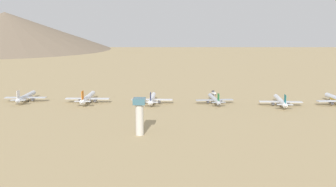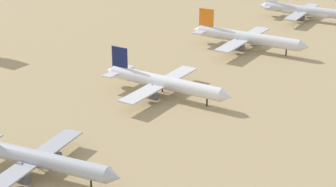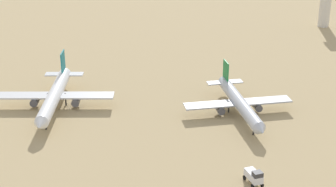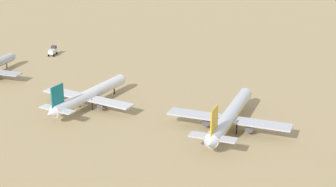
{
  "view_description": "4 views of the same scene",
  "coord_description": "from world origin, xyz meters",
  "px_view_note": "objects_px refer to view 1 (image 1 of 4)",
  "views": [
    {
      "loc": [
        -305.61,
        26.04,
        67.51
      ],
      "look_at": [
        11.63,
        37.78,
        6.43
      ],
      "focal_mm": 40.17,
      "sensor_mm": 36.0,
      "label": 1
    },
    {
      "loc": [
        79.4,
        -72.37,
        58.57
      ],
      "look_at": [
        6.76,
        43.15,
        4.57
      ],
      "focal_mm": 58.61,
      "sensor_mm": 36.0,
      "label": 2
    },
    {
      "loc": [
        142.64,
        -27.39,
        66.08
      ],
      "look_at": [
        -3.46,
        -21.23,
        4.43
      ],
      "focal_mm": 58.13,
      "sensor_mm": 36.0,
      "label": 3
    },
    {
      "loc": [
        -142.87,
        -156.29,
        66.98
      ],
      "look_at": [
        8.29,
        -77.17,
        4.47
      ],
      "focal_mm": 58.42,
      "sensor_mm": 36.0,
      "label": 4
    }
  ],
  "objects_px": {
    "parked_jet_4": "(152,99)",
    "parked_jet_6": "(26,97)",
    "control_tower": "(140,114)",
    "parked_jet_3": "(214,99)",
    "parked_jet_5": "(88,98)",
    "service_truck": "(214,93)",
    "parked_jet_2": "(280,101)"
  },
  "relations": [
    {
      "from": "control_tower",
      "to": "parked_jet_3",
      "type": "bearing_deg",
      "value": -30.15
    },
    {
      "from": "parked_jet_2",
      "to": "parked_jet_3",
      "type": "relative_size",
      "value": 1.09
    },
    {
      "from": "parked_jet_3",
      "to": "control_tower",
      "type": "distance_m",
      "value": 104.73
    },
    {
      "from": "parked_jet_2",
      "to": "control_tower",
      "type": "relative_size",
      "value": 1.86
    },
    {
      "from": "parked_jet_3",
      "to": "parked_jet_4",
      "type": "distance_m",
      "value": 51.89
    },
    {
      "from": "parked_jet_5",
      "to": "parked_jet_6",
      "type": "relative_size",
      "value": 1.05
    },
    {
      "from": "parked_jet_3",
      "to": "parked_jet_4",
      "type": "height_order",
      "value": "parked_jet_4"
    },
    {
      "from": "parked_jet_5",
      "to": "service_truck",
      "type": "relative_size",
      "value": 8.03
    },
    {
      "from": "parked_jet_5",
      "to": "control_tower",
      "type": "xyz_separation_m",
      "value": [
        -89.37,
        -53.89,
        8.5
      ]
    },
    {
      "from": "parked_jet_3",
      "to": "service_truck",
      "type": "xyz_separation_m",
      "value": [
        36.82,
        -2.57,
        -1.68
      ]
    },
    {
      "from": "parked_jet_5",
      "to": "parked_jet_4",
      "type": "bearing_deg",
      "value": -90.95
    },
    {
      "from": "parked_jet_5",
      "to": "service_truck",
      "type": "distance_m",
      "value": 115.22
    },
    {
      "from": "parked_jet_3",
      "to": "parked_jet_4",
      "type": "relative_size",
      "value": 0.92
    },
    {
      "from": "parked_jet_2",
      "to": "control_tower",
      "type": "distance_m",
      "value": 134.81
    },
    {
      "from": "service_truck",
      "to": "control_tower",
      "type": "xyz_separation_m",
      "value": [
        -127.03,
        54.97,
        10.84
      ]
    },
    {
      "from": "parked_jet_3",
      "to": "service_truck",
      "type": "distance_m",
      "value": 36.95
    },
    {
      "from": "parked_jet_3",
      "to": "parked_jet_6",
      "type": "bearing_deg",
      "value": 89.15
    },
    {
      "from": "parked_jet_2",
      "to": "parked_jet_4",
      "type": "xyz_separation_m",
      "value": [
        4.9,
        104.88,
        -0.02
      ]
    },
    {
      "from": "control_tower",
      "to": "parked_jet_2",
      "type": "bearing_deg",
      "value": -51.6
    },
    {
      "from": "service_truck",
      "to": "parked_jet_6",
      "type": "bearing_deg",
      "value": 101.92
    },
    {
      "from": "parked_jet_5",
      "to": "parked_jet_6",
      "type": "distance_m",
      "value": 54.34
    },
    {
      "from": "parked_jet_3",
      "to": "parked_jet_5",
      "type": "distance_m",
      "value": 106.3
    },
    {
      "from": "parked_jet_4",
      "to": "control_tower",
      "type": "distance_m",
      "value": 88.9
    },
    {
      "from": "parked_jet_2",
      "to": "parked_jet_6",
      "type": "relative_size",
      "value": 0.98
    },
    {
      "from": "service_truck",
      "to": "parked_jet_5",
      "type": "bearing_deg",
      "value": 109.08
    },
    {
      "from": "parked_jet_4",
      "to": "parked_jet_5",
      "type": "height_order",
      "value": "parked_jet_5"
    },
    {
      "from": "control_tower",
      "to": "parked_jet_6",
      "type": "bearing_deg",
      "value": 49.43
    },
    {
      "from": "parked_jet_4",
      "to": "parked_jet_6",
      "type": "distance_m",
      "value": 108.76
    },
    {
      "from": "control_tower",
      "to": "parked_jet_4",
      "type": "bearing_deg",
      "value": -0.35
    },
    {
      "from": "parked_jet_4",
      "to": "parked_jet_3",
      "type": "bearing_deg",
      "value": -88.06
    },
    {
      "from": "parked_jet_3",
      "to": "parked_jet_2",
      "type": "bearing_deg",
      "value": -97.16
    },
    {
      "from": "parked_jet_6",
      "to": "service_truck",
      "type": "height_order",
      "value": "parked_jet_6"
    }
  ]
}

